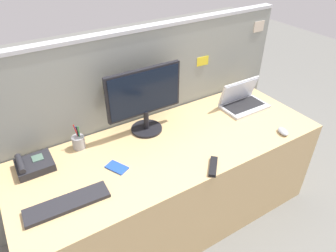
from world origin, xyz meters
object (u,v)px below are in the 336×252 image
desktop_monitor (145,97)px  pen_cup (79,142)px  keyboard_main (67,203)px  tv_remote (213,166)px  computer_mouse_right_hand (283,131)px  cell_phone_blue_case (117,167)px  desk_phone (34,165)px  laptop (242,100)px

desktop_monitor → pen_cup: (-0.47, 0.04, -0.22)m
keyboard_main → tv_remote: keyboard_main is taller
keyboard_main → computer_mouse_right_hand: bearing=-3.4°
keyboard_main → desktop_monitor: bearing=32.6°
desktop_monitor → cell_phone_blue_case: size_ratio=4.09×
pen_cup → desk_phone: bearing=-169.4°
desktop_monitor → keyboard_main: (-0.69, -0.40, -0.25)m
computer_mouse_right_hand → cell_phone_blue_case: size_ratio=0.76×
desk_phone → pen_cup: (0.30, 0.06, 0.02)m
desk_phone → tv_remote: 1.08m
keyboard_main → laptop: bearing=13.2°
computer_mouse_right_hand → pen_cup: bearing=174.3°
desk_phone → laptop: bearing=-3.8°
keyboard_main → pen_cup: size_ratio=2.52×
laptop → cell_phone_blue_case: 1.17m
cell_phone_blue_case → tv_remote: bearing=-57.8°
tv_remote → desktop_monitor: bearing=147.8°
laptop → desk_phone: 1.58m
desktop_monitor → laptop: desktop_monitor is taller
tv_remote → laptop: bearing=77.9°
desk_phone → computer_mouse_right_hand: bearing=-19.0°
laptop → tv_remote: laptop is taller
pen_cup → keyboard_main: bearing=-115.5°
computer_mouse_right_hand → cell_phone_blue_case: 1.17m
desk_phone → keyboard_main: bearing=-77.4°
laptop → pen_cup: 1.29m
keyboard_main → tv_remote: 0.85m
keyboard_main → tv_remote: (0.84, -0.18, -0.00)m
pen_cup → tv_remote: 0.88m
desktop_monitor → desk_phone: (-0.77, -0.01, -0.24)m
desk_phone → cell_phone_blue_case: 0.50m
desk_phone → keyboard_main: (0.09, -0.39, -0.02)m
pen_cup → cell_phone_blue_case: (0.13, -0.31, -0.04)m
laptop → computer_mouse_right_hand: laptop is taller
keyboard_main → cell_phone_blue_case: 0.36m
tv_remote → computer_mouse_right_hand: bearing=45.1°
computer_mouse_right_hand → tv_remote: size_ratio=0.59×
pen_cup → cell_phone_blue_case: 0.34m
desktop_monitor → desk_phone: desktop_monitor is taller
keyboard_main → cell_phone_blue_case: keyboard_main is taller
computer_mouse_right_hand → laptop: bearing=107.6°
desktop_monitor → computer_mouse_right_hand: (0.79, -0.55, -0.25)m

